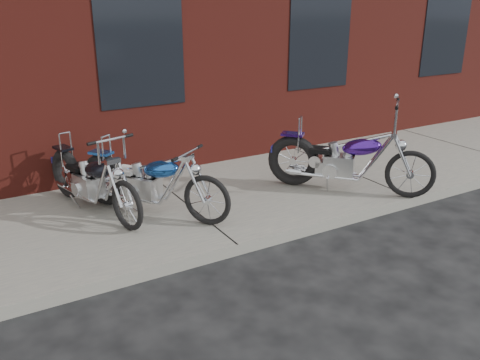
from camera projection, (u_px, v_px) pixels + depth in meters
ground at (238, 256)px, 6.15m from camera, size 120.00×120.00×0.00m
sidewalk at (186, 208)px, 7.34m from camera, size 22.00×3.00×0.15m
chopper_purple at (345, 162)px, 7.66m from camera, size 1.76×1.95×1.41m
chopper_blue at (149, 184)px, 6.85m from camera, size 1.45×1.98×1.02m
chopper_third at (92, 183)px, 6.93m from camera, size 0.77×2.24×1.16m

